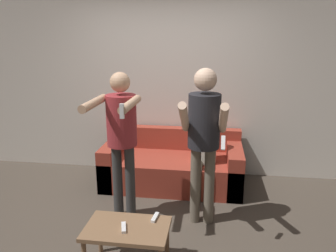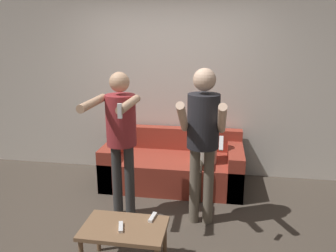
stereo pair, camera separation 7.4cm
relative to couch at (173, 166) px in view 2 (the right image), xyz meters
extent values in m
plane|color=#4C4238|center=(-0.14, -1.22, -0.26)|extent=(14.00, 14.00, 0.00)
cube|color=silver|center=(-0.14, 0.48, 1.09)|extent=(6.40, 0.06, 2.70)
cube|color=#9E3828|center=(0.00, -0.04, -0.05)|extent=(1.86, 0.89, 0.40)
cube|color=#9E3828|center=(0.00, 0.33, 0.31)|extent=(1.86, 0.16, 0.31)
cube|color=#9E3828|center=(-0.83, -0.04, 0.03)|extent=(0.20, 0.89, 0.58)
cube|color=#9E3828|center=(0.83, -0.04, 0.03)|extent=(0.20, 0.89, 0.58)
cylinder|color=#383838|center=(-0.51, -0.92, 0.17)|extent=(0.11, 0.11, 0.86)
cylinder|color=#383838|center=(-0.36, -0.92, 0.17)|extent=(0.11, 0.11, 0.86)
cylinder|color=#9E2D33|center=(-0.44, -0.92, 0.88)|extent=(0.32, 0.32, 0.55)
sphere|color=tan|center=(-0.44, -0.92, 1.28)|extent=(0.21, 0.21, 0.21)
cylinder|color=tan|center=(-0.62, -1.22, 1.12)|extent=(0.08, 0.59, 0.08)
cylinder|color=tan|center=(-0.26, -1.22, 1.12)|extent=(0.08, 0.59, 0.08)
cube|color=white|center=(-0.26, -1.51, 1.12)|extent=(0.04, 0.03, 0.13)
cylinder|color=#6B6051|center=(0.36, -0.92, 0.18)|extent=(0.11, 0.11, 0.88)
cylinder|color=#6B6051|center=(0.51, -0.92, 0.18)|extent=(0.11, 0.11, 0.88)
cylinder|color=#232328|center=(0.44, -0.92, 0.90)|extent=(0.33, 0.33, 0.56)
sphere|color=beige|center=(0.44, -0.92, 1.33)|extent=(0.23, 0.23, 0.23)
cylinder|color=beige|center=(0.25, -1.15, 0.99)|extent=(0.08, 0.49, 0.39)
cylinder|color=beige|center=(0.62, -1.15, 0.99)|extent=(0.08, 0.49, 0.39)
cube|color=white|center=(0.62, -1.37, 0.82)|extent=(0.04, 0.10, 0.12)
cylinder|color=brown|center=(0.36, -0.46, -0.05)|extent=(0.11, 0.11, 0.40)
cylinder|color=brown|center=(0.50, -0.46, -0.05)|extent=(0.11, 0.11, 0.40)
cylinder|color=brown|center=(0.36, -0.30, 0.18)|extent=(0.11, 0.32, 0.11)
cylinder|color=brown|center=(0.50, -0.30, 0.18)|extent=(0.11, 0.32, 0.11)
cylinder|color=beige|center=(0.43, -0.14, 0.40)|extent=(0.31, 0.31, 0.50)
sphere|color=brown|center=(0.43, -0.14, 0.78)|extent=(0.21, 0.21, 0.21)
cube|color=#846042|center=(-0.17, -1.78, 0.14)|extent=(0.72, 0.46, 0.04)
cylinder|color=#846042|center=(-0.50, -1.59, -0.07)|extent=(0.04, 0.04, 0.38)
cylinder|color=#846042|center=(0.15, -1.59, -0.07)|extent=(0.04, 0.04, 0.38)
cube|color=white|center=(-0.19, -1.81, 0.17)|extent=(0.08, 0.15, 0.02)
cube|color=white|center=(0.04, -1.61, 0.17)|extent=(0.05, 0.15, 0.02)
camera|label=1|loc=(0.52, -4.18, 1.75)|focal=35.00mm
camera|label=2|loc=(0.59, -4.17, 1.75)|focal=35.00mm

